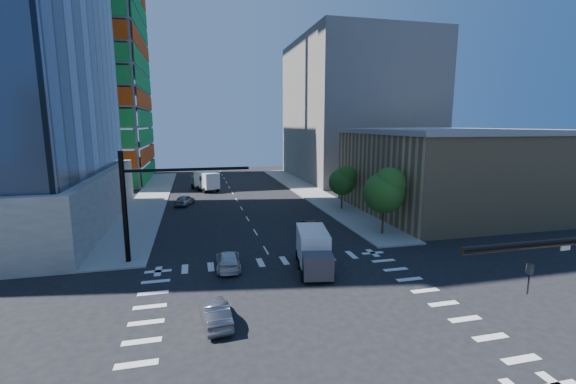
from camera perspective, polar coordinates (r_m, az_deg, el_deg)
name	(u,v)px	position (r m, az deg, el deg)	size (l,w,h in m)	color
ground	(302,313)	(24.27, 2.12, -17.44)	(160.00, 160.00, 0.00)	black
road_markings	(302,313)	(24.27, 2.12, -17.43)	(20.00, 20.00, 0.01)	silver
sidewalk_ne	(309,191)	(64.41, 3.10, 0.08)	(5.00, 60.00, 0.15)	#9D9A94
sidewalk_nw	(151,198)	(62.05, -19.58, -0.88)	(5.00, 60.00, 0.15)	#9D9A94
construction_building	(71,51)	(86.42, -29.47, 17.72)	(25.16, 34.50, 70.60)	gray
commercial_building	(444,171)	(53.06, 22.07, 2.93)	(20.50, 22.50, 10.60)	tan
bg_building_ne	(356,110)	(82.61, 9.97, 11.83)	(24.00, 30.00, 28.00)	slate
signal_mast_nw	(144,196)	(32.95, -20.60, -0.58)	(10.20, 0.40, 9.00)	black
tree_south	(386,190)	(39.81, 14.28, 0.31)	(4.16, 4.16, 6.82)	#382316
tree_north	(343,180)	(50.79, 8.22, 1.77)	(3.54, 3.52, 5.78)	#382316
car_nb_far	(312,228)	(39.55, 3.60, -5.39)	(2.29, 4.96, 1.38)	black
car_sb_near	(228,260)	(31.04, -8.85, -9.93)	(1.85, 4.54, 1.32)	silver
car_sb_mid	(185,200)	(55.63, -15.06, -1.16)	(1.72, 4.27, 1.45)	#989C9F
car_sb_cross	(215,313)	(23.21, -10.73, -17.15)	(1.40, 4.01, 1.32)	#4F5054
box_truck_near	(314,254)	(30.13, 3.86, -9.13)	(3.40, 6.02, 2.98)	black
box_truck_far	(204,182)	(67.13, -12.30, 1.45)	(4.79, 6.75, 3.26)	black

